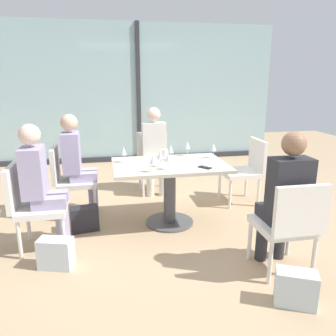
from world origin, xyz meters
TOP-DOWN VIEW (x-y plane):
  - ground_plane at (0.00, 0.00)m, footprint 12.00×12.00m
  - window_wall_backdrop at (0.00, 3.20)m, footprint 5.56×0.10m
  - dining_table_main at (0.00, 0.00)m, footprint 1.28×0.87m
  - chair_front_right at (0.78, -1.24)m, footprint 0.46×0.50m
  - chair_side_end at (-1.45, -0.33)m, footprint 0.50×0.46m
  - chair_far_left at (-1.16, 0.49)m, footprint 0.50×0.46m
  - chair_near_window at (0.00, 1.24)m, footprint 0.46×0.51m
  - chair_far_right at (1.16, 0.49)m, footprint 0.50×0.46m
  - person_front_right at (0.78, -1.13)m, footprint 0.34×0.39m
  - person_side_end at (-1.34, -0.33)m, footprint 0.39×0.34m
  - person_far_left at (-1.05, 0.49)m, footprint 0.39×0.34m
  - person_near_window at (-0.00, 1.13)m, footprint 0.34×0.39m
  - wine_glass_0 at (-0.51, 0.15)m, footprint 0.07×0.07m
  - wine_glass_1 at (-0.13, -0.12)m, footprint 0.07×0.07m
  - wine_glass_2 at (-0.24, -0.31)m, footprint 0.07×0.07m
  - wine_glass_3 at (0.04, 0.15)m, footprint 0.07×0.07m
  - wine_glass_4 at (0.29, 0.33)m, footprint 0.07×0.07m
  - wine_glass_5 at (-0.06, -0.25)m, footprint 0.07×0.07m
  - wine_glass_6 at (0.57, 0.16)m, footprint 0.07×0.07m
  - coffee_cup at (0.01, 0.34)m, footprint 0.08×0.08m
  - cell_phone_on_table at (0.34, -0.25)m, footprint 0.14×0.16m
  - handbag_0 at (0.64, -1.63)m, footprint 0.34×0.28m
  - handbag_1 at (-1.20, -0.74)m, footprint 0.33×0.24m
  - handbag_2 at (-0.98, -0.01)m, footprint 0.32×0.20m

SIDE VIEW (x-z plane):
  - ground_plane at x=0.00m, z-range 0.00..0.00m
  - handbag_0 at x=0.64m, z-range 0.00..0.28m
  - handbag_1 at x=-1.20m, z-range 0.00..0.28m
  - handbag_2 at x=-0.98m, z-range 0.00..0.28m
  - chair_front_right at x=0.78m, z-range 0.06..0.93m
  - chair_side_end at x=-1.45m, z-range 0.06..0.93m
  - chair_far_left at x=-1.16m, z-range 0.06..0.93m
  - chair_near_window at x=0.00m, z-range 0.06..0.93m
  - chair_far_right at x=1.16m, z-range 0.06..0.93m
  - dining_table_main at x=0.00m, z-range 0.18..0.91m
  - person_front_right at x=0.78m, z-range 0.07..1.33m
  - person_side_end at x=-1.34m, z-range 0.07..1.33m
  - person_far_left at x=-1.05m, z-range 0.07..1.33m
  - person_near_window at x=0.00m, z-range 0.07..1.33m
  - cell_phone_on_table at x=0.34m, z-range 0.73..0.74m
  - coffee_cup at x=0.01m, z-range 0.73..0.82m
  - wine_glass_0 at x=-0.51m, z-range 0.77..0.95m
  - wine_glass_1 at x=-0.13m, z-range 0.77..0.95m
  - wine_glass_2 at x=-0.24m, z-range 0.77..0.95m
  - wine_glass_3 at x=0.04m, z-range 0.77..0.95m
  - wine_glass_4 at x=0.29m, z-range 0.77..0.95m
  - wine_glass_5 at x=-0.06m, z-range 0.77..0.95m
  - wine_glass_6 at x=0.57m, z-range 0.77..0.95m
  - window_wall_backdrop at x=0.00m, z-range -0.14..2.56m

